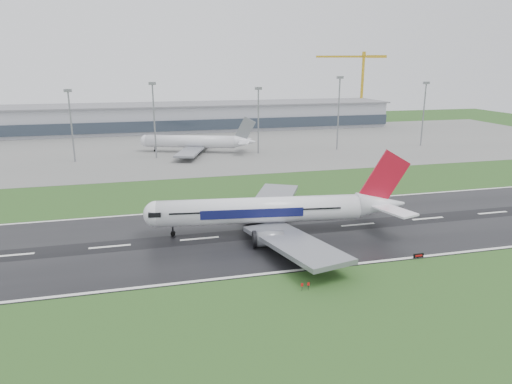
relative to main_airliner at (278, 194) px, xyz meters
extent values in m
plane|color=#23481A|center=(0.99, -0.30, -9.41)|extent=(520.00, 520.00, 0.00)
cube|color=black|center=(0.99, -0.30, -9.36)|extent=(400.00, 45.00, 0.10)
cube|color=slate|center=(0.99, 124.70, -9.37)|extent=(400.00, 130.00, 0.08)
cube|color=#9798A2|center=(0.99, 184.70, -1.91)|extent=(240.00, 36.00, 15.00)
cylinder|color=gray|center=(-57.40, 99.70, 4.71)|extent=(0.64, 0.64, 28.24)
cylinder|color=gray|center=(-24.49, 99.70, 5.92)|extent=(0.64, 0.64, 30.66)
cylinder|color=gray|center=(20.67, 99.70, 4.64)|extent=(0.64, 0.64, 28.09)
cylinder|color=gray|center=(58.84, 99.70, 6.81)|extent=(0.64, 0.64, 32.45)
cylinder|color=gray|center=(103.31, 99.70, 5.40)|extent=(0.64, 0.64, 29.62)
camera|label=1|loc=(-31.06, -102.30, 30.12)|focal=32.88mm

